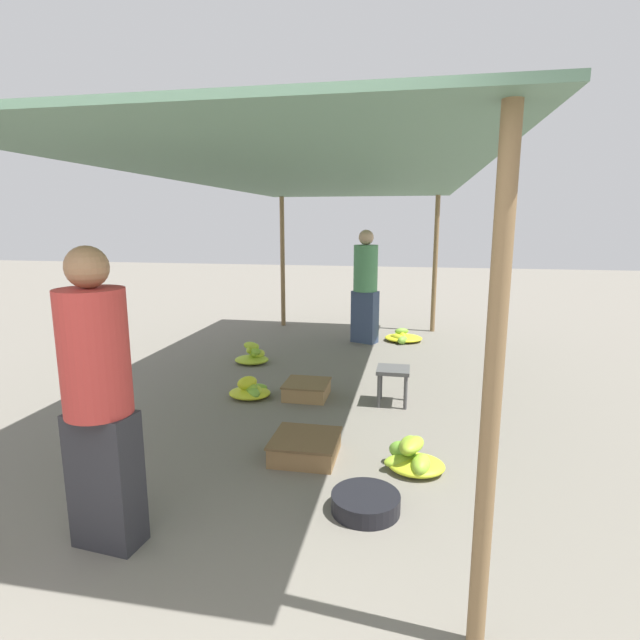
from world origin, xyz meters
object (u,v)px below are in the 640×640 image
Objects in this scene: stool at (393,375)px; basin_black at (366,503)px; crate_near at (307,389)px; banana_pile_left_0 at (251,391)px; banana_pile_right_0 at (412,458)px; banana_pile_right_1 at (402,338)px; banana_pile_left_1 at (253,355)px; vendor_foreground at (98,397)px; shopper_walking_mid at (365,285)px; crate_mid at (305,447)px.

basin_black is (-0.08, -2.06, -0.26)m from stool.
banana_pile_left_0 is at bearing -168.92° from crate_near.
stool is 0.97m from crate_near.
banana_pile_right_1 is at bearing 92.65° from banana_pile_right_0.
basin_black is 3.78m from banana_pile_left_1.
vendor_foreground reaches higher than banana_pile_left_1.
banana_pile_right_1 is 0.34× the size of shopper_walking_mid.
basin_black is 4.87m from shopper_walking_mid.
banana_pile_right_0 is (0.22, -1.43, -0.22)m from stool.
crate_near is 0.27× the size of shopper_walking_mid.
shopper_walking_mid is at bearing 102.01° from stool.
stool is 0.85× the size of banana_pile_left_1.
banana_pile_right_0 is 4.29m from shopper_walking_mid.
banana_pile_left_0 is 3.08m from shopper_walking_mid.
crate_mid is at bearing 55.20° from vendor_foreground.
vendor_foreground is 2.95× the size of banana_pile_right_1.
crate_mid is at bearing -55.03° from banana_pile_left_0.
shopper_walking_mid is (0.07, 4.08, 0.84)m from crate_mid.
banana_pile_right_1 reaches higher than crate_mid.
crate_mid is at bearing 129.40° from basin_black.
banana_pile_right_1 is 4.30m from crate_mid.
basin_black is at bearing -92.19° from stool.
banana_pile_left_1 is 0.77× the size of banana_pile_right_1.
crate_mid is (1.31, -2.59, -0.03)m from banana_pile_left_1.
banana_pile_right_0 reaches higher than banana_pile_left_0.
banana_pile_left_0 is at bearing -109.05° from shopper_walking_mid.
crate_mid is at bearing -90.95° from shopper_walking_mid.
vendor_foreground is 4.52× the size of stool.
crate_mid is (0.90, -1.28, 0.01)m from banana_pile_left_0.
shopper_walking_mid is at bearing 100.93° from banana_pile_right_0.
basin_black is at bearing -84.04° from shopper_walking_mid.
shopper_walking_mid is (1.38, 1.49, 0.81)m from banana_pile_left_1.
vendor_foreground reaches higher than banana_pile_left_0.
vendor_foreground is at bearing -90.27° from banana_pile_left_0.
banana_pile_left_1 is at bearing 119.74° from basin_black.
shopper_walking_mid is (0.36, 2.68, 0.84)m from crate_near.
banana_pile_left_0 is at bearing -117.75° from banana_pile_right_1.
banana_pile_right_0 is 0.83× the size of banana_pile_right_1.
vendor_foreground is 3.56× the size of banana_pile_right_0.
banana_pile_left_1 is 0.86× the size of crate_mid.
banana_pile_left_0 reaches higher than basin_black.
crate_mid is at bearing -115.12° from stool.
banana_pile_right_0 is (2.17, -2.64, -0.02)m from banana_pile_left_1.
stool reaches higher than crate_near.
shopper_walking_mid is (-0.50, 4.76, 0.86)m from basin_black.
stool is 1.46m from banana_pile_right_0.
banana_pile_right_0 is at bearing -79.07° from shopper_walking_mid.
basin_black is 0.86× the size of crate_mid.
shopper_walking_mid is (-0.58, 2.71, 0.61)m from stool.
stool is (1.55, 2.68, -0.61)m from vendor_foreground.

